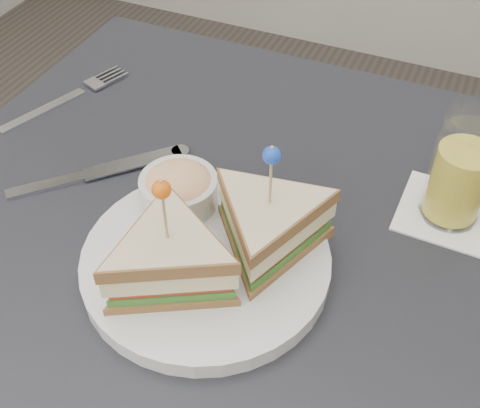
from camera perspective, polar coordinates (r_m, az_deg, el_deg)
name	(u,v)px	position (r m, az deg, el deg)	size (l,w,h in m)	color
table	(229,281)	(0.73, -1.04, -7.33)	(0.80, 0.80, 0.75)	black
plate_meal	(213,240)	(0.62, -2.62, -3.46)	(0.30, 0.28, 0.16)	silver
cutlery_fork	(71,96)	(0.92, -15.73, 9.81)	(0.09, 0.21, 0.01)	white
cutlery_knife	(92,174)	(0.77, -13.83, 2.82)	(0.18, 0.18, 0.01)	silver
drink_set	(461,173)	(0.70, 20.23, 2.74)	(0.11, 0.11, 0.14)	white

